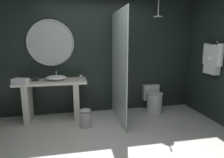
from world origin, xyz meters
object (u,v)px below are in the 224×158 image
at_px(hanging_bathrobe, 213,58).
at_px(waste_bin, 85,118).
at_px(tissue_box, 35,79).
at_px(toilet, 153,99).
at_px(vessel_sink, 56,78).
at_px(tumbler_cup, 81,77).
at_px(round_wall_mirror, 50,43).
at_px(folded_hand_towel, 20,81).
at_px(rain_shower_head, 158,15).

xyz_separation_m(hanging_bathrobe, waste_bin, (-2.51, 0.13, -1.11)).
height_order(tissue_box, waste_bin, tissue_box).
height_order(hanging_bathrobe, toilet, hanging_bathrobe).
xyz_separation_m(vessel_sink, tumbler_cup, (0.51, 0.02, -0.01)).
bearing_deg(vessel_sink, hanging_bathrobe, -12.44).
bearing_deg(tissue_box, tumbler_cup, 0.34).
bearing_deg(round_wall_mirror, toilet, -5.46).
distance_m(vessel_sink, folded_hand_towel, 0.66).
bearing_deg(waste_bin, vessel_sink, 135.07).
xyz_separation_m(vessel_sink, hanging_bathrobe, (3.06, -0.67, 0.41)).
bearing_deg(round_wall_mirror, rain_shower_head, -6.93).
relative_size(vessel_sink, tissue_box, 3.32).
xyz_separation_m(round_wall_mirror, toilet, (2.26, -0.22, -1.30)).
bearing_deg(toilet, hanging_bathrobe, -38.51).
distance_m(hanging_bathrobe, folded_hand_towel, 3.74).
xyz_separation_m(rain_shower_head, hanging_bathrobe, (0.90, -0.65, -0.87)).
relative_size(tissue_box, round_wall_mirror, 0.13).
relative_size(waste_bin, folded_hand_towel, 1.32).
xyz_separation_m(tissue_box, rain_shower_head, (2.56, -0.03, 1.30)).
relative_size(tumbler_cup, waste_bin, 0.24).
bearing_deg(vessel_sink, folded_hand_towel, -162.67).
xyz_separation_m(tissue_box, folded_hand_towel, (-0.23, -0.21, 0.02)).
height_order(round_wall_mirror, toilet, round_wall_mirror).
distance_m(vessel_sink, rain_shower_head, 2.51).
xyz_separation_m(round_wall_mirror, waste_bin, (0.63, -0.79, -1.39)).
bearing_deg(hanging_bathrobe, vessel_sink, 167.56).
bearing_deg(folded_hand_towel, round_wall_mirror, 39.68).
distance_m(rain_shower_head, waste_bin, 2.61).
height_order(round_wall_mirror, folded_hand_towel, round_wall_mirror).
bearing_deg(toilet, folded_hand_towel, -175.25).
bearing_deg(tissue_box, round_wall_mirror, 37.82).
relative_size(tumbler_cup, rain_shower_head, 0.23).
distance_m(tumbler_cup, folded_hand_towel, 1.16).
bearing_deg(tissue_box, vessel_sink, -1.44).
bearing_deg(tissue_box, hanging_bathrobe, -11.20).
height_order(tissue_box, folded_hand_towel, folded_hand_towel).
bearing_deg(tumbler_cup, tissue_box, -179.66).
height_order(vessel_sink, toilet, vessel_sink).
xyz_separation_m(round_wall_mirror, folded_hand_towel, (-0.54, -0.45, -0.70)).
bearing_deg(folded_hand_towel, toilet, 4.75).
xyz_separation_m(tumbler_cup, waste_bin, (0.03, -0.56, -0.69)).
bearing_deg(hanging_bathrobe, waste_bin, 176.97).
height_order(rain_shower_head, hanging_bathrobe, rain_shower_head).
height_order(rain_shower_head, folded_hand_towel, rain_shower_head).
height_order(rain_shower_head, waste_bin, rain_shower_head).
distance_m(vessel_sink, tissue_box, 0.40).
xyz_separation_m(rain_shower_head, folded_hand_towel, (-2.79, -0.17, -1.29)).
bearing_deg(round_wall_mirror, vessel_sink, -70.09).
height_order(hanging_bathrobe, folded_hand_towel, hanging_bathrobe).
height_order(toilet, folded_hand_towel, folded_hand_towel).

